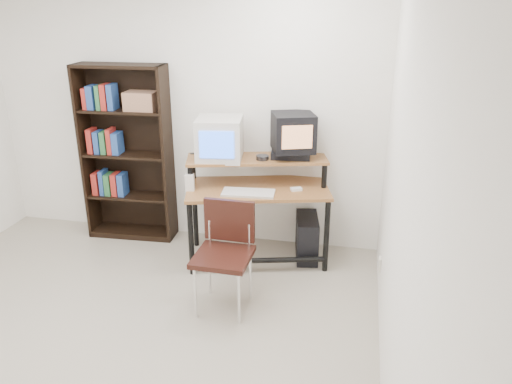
% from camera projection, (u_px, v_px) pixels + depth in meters
% --- Properties ---
extents(floor, '(4.00, 4.00, 0.01)m').
position_uv_depth(floor, '(98.00, 350.00, 3.61)').
color(floor, '#B0A591').
rests_on(floor, ground).
extents(back_wall, '(4.00, 0.01, 2.60)m').
position_uv_depth(back_wall, '(183.00, 114.00, 4.97)').
color(back_wall, white).
rests_on(back_wall, floor).
extents(right_wall, '(0.01, 4.00, 2.60)m').
position_uv_depth(right_wall, '(402.00, 206.00, 2.76)').
color(right_wall, white).
rests_on(right_wall, floor).
extents(computer_desk, '(1.43, 0.97, 0.98)m').
position_uv_depth(computer_desk, '(257.00, 190.00, 4.68)').
color(computer_desk, '#965F31').
rests_on(computer_desk, floor).
extents(crt_monitor, '(0.47, 0.47, 0.39)m').
position_uv_depth(crt_monitor, '(220.00, 139.00, 4.61)').
color(crt_monitor, beige).
rests_on(crt_monitor, computer_desk).
extents(vcr, '(0.38, 0.29, 0.08)m').
position_uv_depth(vcr, '(291.00, 154.00, 4.68)').
color(vcr, black).
rests_on(vcr, computer_desk).
extents(crt_tv, '(0.47, 0.46, 0.35)m').
position_uv_depth(crt_tv, '(293.00, 132.00, 4.60)').
color(crt_tv, black).
rests_on(crt_tv, vcr).
extents(cd_spindle, '(0.14, 0.14, 0.05)m').
position_uv_depth(cd_spindle, '(262.00, 158.00, 4.62)').
color(cd_spindle, '#26262B').
rests_on(cd_spindle, computer_desk).
extents(keyboard, '(0.49, 0.25, 0.03)m').
position_uv_depth(keyboard, '(248.00, 194.00, 4.48)').
color(keyboard, beige).
rests_on(keyboard, computer_desk).
extents(mousepad, '(0.26, 0.23, 0.01)m').
position_uv_depth(mousepad, '(297.00, 192.00, 4.56)').
color(mousepad, black).
rests_on(mousepad, computer_desk).
extents(mouse, '(0.12, 0.09, 0.03)m').
position_uv_depth(mouse, '(296.00, 190.00, 4.56)').
color(mouse, white).
rests_on(mouse, mousepad).
extents(desk_speaker, '(0.09, 0.09, 0.17)m').
position_uv_depth(desk_speaker, '(190.00, 183.00, 4.55)').
color(desk_speaker, beige).
rests_on(desk_speaker, computer_desk).
extents(pc_tower, '(0.27, 0.48, 0.42)m').
position_uv_depth(pc_tower, '(307.00, 237.00, 4.84)').
color(pc_tower, black).
rests_on(pc_tower, floor).
extents(school_chair, '(0.45, 0.45, 0.88)m').
position_uv_depth(school_chair, '(225.00, 245.00, 3.98)').
color(school_chair, black).
rests_on(school_chair, floor).
extents(bookshelf, '(0.91, 0.34, 1.80)m').
position_uv_depth(bookshelf, '(127.00, 151.00, 5.08)').
color(bookshelf, black).
rests_on(bookshelf, floor).
extents(wall_outlet, '(0.02, 0.08, 0.12)m').
position_uv_depth(wall_outlet, '(380.00, 264.00, 4.17)').
color(wall_outlet, beige).
rests_on(wall_outlet, right_wall).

